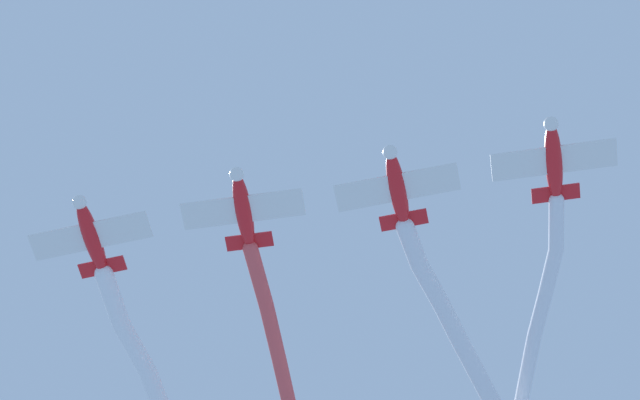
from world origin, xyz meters
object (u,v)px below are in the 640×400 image
object	(u,v)px
airplane_lead	(91,236)
airplane_right_wing	(397,187)
airplane_left_wing	(243,209)
airplane_slot	(553,160)

from	to	relation	value
airplane_lead	airplane_right_wing	bearing A→B (deg)	93.02
airplane_left_wing	airplane_slot	xyz separation A→B (m)	(6.96, -13.24, 0.00)
airplane_slot	airplane_lead	bearing A→B (deg)	-91.67
airplane_left_wing	airplane_right_wing	xyz separation A→B (m)	(3.48, -6.62, -0.30)
airplane_lead	airplane_left_wing	bearing A→B (deg)	93.02
airplane_right_wing	airplane_slot	size ratio (longest dim) A/B	1.02
airplane_lead	airplane_slot	bearing A→B (deg)	93.02
airplane_lead	airplane_slot	xyz separation A→B (m)	(10.45, -19.87, 0.30)
airplane_left_wing	airplane_slot	world-z (taller)	same
airplane_left_wing	airplane_right_wing	size ratio (longest dim) A/B	0.98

